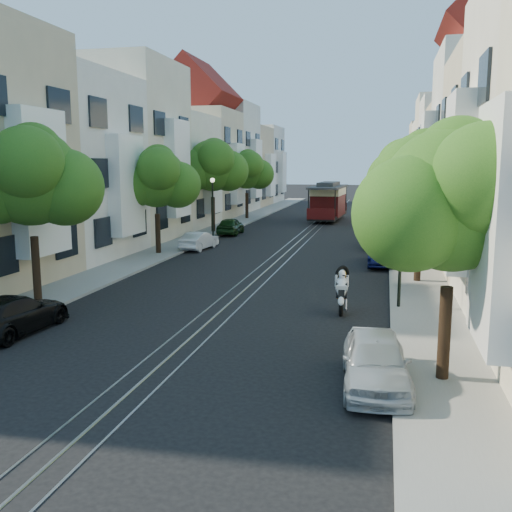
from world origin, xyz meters
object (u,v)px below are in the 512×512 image
Objects in this scene: lamp_east at (401,233)px; lamp_west at (213,198)px; cable_car at (328,200)px; tree_w_c at (213,166)px; tree_e_d at (406,169)px; parked_car_e_near at (376,361)px; sportbike_rider at (342,288)px; parked_car_e_far at (382,237)px; tree_w_a at (32,179)px; tree_w_d at (247,171)px; tree_e_a at (455,203)px; parked_car_e_mid at (382,252)px; tree_e_c at (412,175)px; parked_car_w_near at (13,314)px; tree_e_b at (423,177)px; parked_car_w_far at (231,226)px; tree_w_b at (157,179)px; parked_car_w_mid at (199,241)px.

lamp_west is (-12.60, 18.00, 0.00)m from lamp_east.
tree_w_c is at bearing -120.30° from cable_car.
tree_e_d reaches higher than parked_car_e_near.
sportbike_rider reaches higher than parked_car_e_far.
tree_w_a is 1.03× the size of tree_w_d.
tree_e_a reaches higher than parked_car_e_mid.
tree_e_c reaches higher than parked_car_w_near.
parked_car_e_far is at bearing 98.57° from tree_e_b.
parked_car_e_near is at bearing 109.89° from parked_car_w_far.
tree_w_d reaches higher than lamp_west.
cable_car is at bearing 56.63° from tree_w_c.
tree_e_a is at bearing -90.00° from tree_e_b.
tree_w_d is (-0.00, 34.00, -0.13)m from tree_w_a.
tree_e_d reaches higher than cable_car.
lamp_east is at bearing 80.42° from parked_car_e_near.
tree_w_b reaches higher than sportbike_rider.
tree_w_b is at bearing 130.27° from tree_e_a.
parked_car_e_near is (5.10, -40.24, -1.27)m from cable_car.
tree_e_a is 1.86× the size of parked_car_w_mid.
lamp_west is 0.98× the size of parked_car_w_near.
tree_w_b is (-14.40, -17.00, -0.47)m from tree_e_d.
tree_w_b is 22.08m from parked_car_e_near.
tree_w_b is at bearing -149.59° from parked_car_e_far.
lamp_west reaches higher than cable_car.
tree_e_d is 1.61× the size of parked_car_w_near.
parked_car_e_near is 1.03× the size of parked_car_w_far.
parked_car_e_mid reaches higher than parked_car_w_near.
sportbike_rider is at bearing -151.07° from parked_car_w_near.
tree_w_a is at bearing -90.00° from tree_w_d.
tree_e_d is at bearing 87.96° from lamp_east.
parked_car_e_mid is (1.32, 10.16, -0.21)m from sportbike_rider.
tree_e_b is 21.53m from tree_w_c.
tree_e_b reaches higher than parked_car_e_mid.
tree_e_a and tree_w_b have the same top height.
lamp_east and lamp_west have the same top height.
tree_w_d is at bearing 105.78° from sportbike_rider.
tree_w_c is 25.01m from lamp_east.
parked_car_e_far is at bearing 92.51° from lamp_east.
tree_w_d is at bearing -85.16° from parked_car_w_near.
lamp_west reaches higher than sportbike_rider.
sportbike_rider is (-2.02, -0.83, -1.96)m from lamp_east.
tree_e_c reaches higher than parked_car_e_far.
tree_w_d is 1.59× the size of parked_car_e_mid.
cable_car is (6.80, 14.57, -0.91)m from lamp_west.
lamp_east is at bearing -57.35° from tree_w_c.
sportbike_rider reaches higher than parked_car_w_near.
parked_car_w_mid is at bearing -157.35° from parked_car_e_far.
tree_w_c reaches higher than parked_car_e_near.
parked_car_e_near is (-1.66, -12.64, -4.08)m from tree_e_b.
tree_w_b is 3.31× the size of sportbike_rider.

